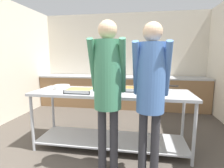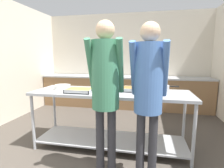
{
  "view_description": "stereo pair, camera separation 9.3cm",
  "coord_description": "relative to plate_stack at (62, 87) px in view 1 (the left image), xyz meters",
  "views": [
    {
      "loc": [
        0.56,
        -1.12,
        1.43
      ],
      "look_at": [
        0.11,
        1.55,
        1.0
      ],
      "focal_mm": 28.0,
      "sensor_mm": 36.0,
      "label": 1
    },
    {
      "loc": [
        0.65,
        -1.1,
        1.43
      ],
      "look_at": [
        0.11,
        1.55,
        1.0
      ],
      "focal_mm": 28.0,
      "sensor_mm": 36.0,
      "label": 2
    }
  ],
  "objects": [
    {
      "name": "wall_rear",
      "position": [
        0.7,
        2.59,
        0.39
      ],
      "size": [
        4.76,
        0.06,
        2.65
      ],
      "color": "beige",
      "rests_on": "ground_plane"
    },
    {
      "name": "back_counter",
      "position": [
        0.7,
        2.22,
        -0.49
      ],
      "size": [
        4.6,
        0.65,
        0.88
      ],
      "color": "olive",
      "rests_on": "ground_plane"
    },
    {
      "name": "serving_counter",
      "position": [
        0.81,
        -0.03,
        -0.33
      ],
      "size": [
        2.39,
        0.73,
        0.9
      ],
      "color": "#ADAFB5",
      "rests_on": "ground_plane"
    },
    {
      "name": "plate_stack",
      "position": [
        0.0,
        0.0,
        0.0
      ],
      "size": [
        0.27,
        0.27,
        0.07
      ],
      "color": "white",
      "rests_on": "serving_counter"
    },
    {
      "name": "serving_tray_roast",
      "position": [
        0.37,
        -0.17,
        -0.01
      ],
      "size": [
        0.39,
        0.29,
        0.05
      ],
      "color": "#ADAFB5",
      "rests_on": "serving_counter"
    },
    {
      "name": "broccoli_bowl",
      "position": [
        0.71,
        0.11,
        0.01
      ],
      "size": [
        0.23,
        0.23,
        0.11
      ],
      "color": "silver",
      "rests_on": "serving_counter"
    },
    {
      "name": "serving_tray_vegetables",
      "position": [
        1.09,
        0.09,
        -0.01
      ],
      "size": [
        0.44,
        0.3,
        0.05
      ],
      "color": "#ADAFB5",
      "rests_on": "serving_counter"
    },
    {
      "name": "sauce_pan",
      "position": [
        1.55,
        0.17,
        0.01
      ],
      "size": [
        0.42,
        0.28,
        0.09
      ],
      "color": "#ADAFB5",
      "rests_on": "serving_counter"
    },
    {
      "name": "guest_serving_left",
      "position": [
        1.37,
        -0.68,
        0.19
      ],
      "size": [
        0.42,
        0.36,
        1.79
      ],
      "color": "#2D2D33",
      "rests_on": "ground_plane"
    },
    {
      "name": "guest_serving_right",
      "position": [
        0.89,
        -0.68,
        0.21
      ],
      "size": [
        0.43,
        0.37,
        1.82
      ],
      "color": "#2D2D33",
      "rests_on": "ground_plane"
    },
    {
      "name": "water_bottle",
      "position": [
        1.27,
        2.29,
        0.06
      ],
      "size": [
        0.08,
        0.08,
        0.25
      ],
      "color": "brown",
      "rests_on": "back_counter"
    }
  ]
}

